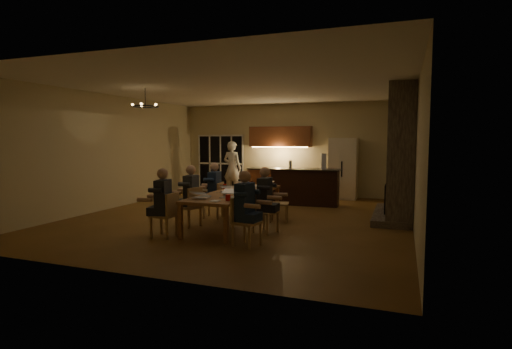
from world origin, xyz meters
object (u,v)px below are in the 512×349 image
object	(u,v)px
chair_left_near	(164,215)
laptop_f	(265,183)
person_left_far	(215,190)
refrigerator	(343,168)
standing_person	(232,168)
laptop_e	(244,182)
can_silver	(225,193)
person_left_near	(163,203)
can_cola	(252,183)
laptop_d	(247,188)
plate_far	(264,189)
mug_back	(238,186)
chair_left_far	(213,200)
mug_front	(225,192)
redcup_mid	(225,187)
laptop_c	(228,186)
redcup_near	(228,198)
mug_mid	(246,188)
plate_left	(205,196)
chair_right_mid	(266,211)
redcup_far	(262,184)
bar_blender	(324,161)
person_right_near	(245,208)
chair_right_far	(279,203)
chair_left_mid	(189,207)
person_left_mid	(191,196)
chair_right_near	(247,222)
person_right_mid	(265,200)
laptop_a	(201,193)
bar_island	(305,187)
plate_near	(242,196)
chandelier	(145,107)

from	to	relation	value
chair_left_near	laptop_f	bearing A→B (deg)	154.25
person_left_far	refrigerator	bearing A→B (deg)	143.32
standing_person	laptop_e	xyz separation A→B (m)	(1.88, -3.50, -0.08)
can_silver	person_left_near	bearing A→B (deg)	-137.07
can_cola	laptop_d	bearing A→B (deg)	-73.59
refrigerator	laptop_e	size ratio (longest dim) A/B	6.25
person_left_far	plate_far	xyz separation A→B (m)	(1.23, 0.19, 0.07)
laptop_f	mug_back	world-z (taller)	laptop_f
chair_left_far	mug_front	distance (m)	1.27
mug_back	redcup_mid	size ratio (longest dim) A/B	0.83
laptop_c	refrigerator	bearing A→B (deg)	-127.03
laptop_d	redcup_near	xyz separation A→B (m)	(0.10, -1.25, -0.05)
mug_mid	plate_left	distance (m)	1.45
chair_right_mid	redcup_far	size ratio (longest dim) A/B	7.42
chair_left_near	plate_far	xyz separation A→B (m)	(1.29, 2.35, 0.31)
bar_blender	plate_far	bearing A→B (deg)	-128.02
person_right_near	person_left_far	size ratio (longest dim) A/B	1.00
person_left_near	can_silver	distance (m)	1.30
plate_far	chair_left_near	bearing A→B (deg)	-118.80
chair_right_far	redcup_mid	xyz separation A→B (m)	(-1.31, -0.23, 0.37)
chair_left_mid	person_left_mid	bearing A→B (deg)	170.71
redcup_far	person_left_far	bearing A→B (deg)	-142.10
chair_right_near	laptop_d	world-z (taller)	laptop_d
person_left_far	can_cola	xyz separation A→B (m)	(0.71, 0.75, 0.12)
laptop_d	laptop_e	world-z (taller)	same
person_right_mid	person_left_mid	bearing A→B (deg)	87.48
plate_far	bar_blender	bearing A→B (deg)	68.75
chair_right_far	can_cola	world-z (taller)	chair_right_far
laptop_a	mug_front	world-z (taller)	laptop_a
bar_island	plate_near	size ratio (longest dim) A/B	8.29
chair_right_near	bar_blender	xyz separation A→B (m)	(0.46, 4.96, 0.87)
mug_front	mug_back	xyz separation A→B (m)	(-0.21, 1.25, 0.00)
standing_person	chandelier	world-z (taller)	chandelier
chair_right_mid	chair_left_near	bearing A→B (deg)	139.61
person_left_near	redcup_far	size ratio (longest dim) A/B	11.50
plate_near	chair_right_near	bearing A→B (deg)	-63.45
chair_right_near	mug_mid	bearing A→B (deg)	35.60
chair_right_far	bar_blender	bearing A→B (deg)	-23.61
chair_right_mid	laptop_d	distance (m)	0.91
bar_blender	person_left_mid	bearing A→B (deg)	-137.73
chair_left_far	plate_far	xyz separation A→B (m)	(1.24, 0.26, 0.31)
chair_right_far	bar_blender	world-z (taller)	bar_blender
person_left_mid	person_left_near	bearing A→B (deg)	-7.23
person_left_near	bar_blender	distance (m)	5.43
chair_left_mid	redcup_near	size ratio (longest dim) A/B	7.42
refrigerator	plate_near	xyz separation A→B (m)	(-1.32, -5.56, -0.24)
redcup_far	plate_far	distance (m)	0.62
mug_mid	redcup_mid	bearing A→B (deg)	-175.94
chair_left_mid	chandelier	bearing A→B (deg)	-93.14
can_cola	plate_far	distance (m)	0.76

